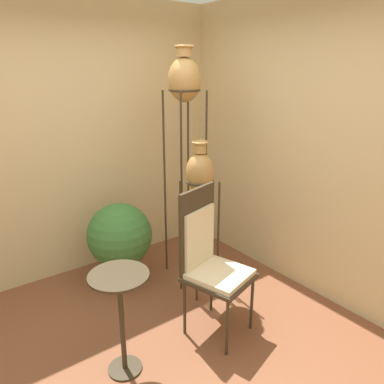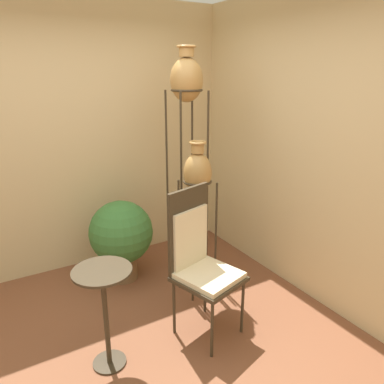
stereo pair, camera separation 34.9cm
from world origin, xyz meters
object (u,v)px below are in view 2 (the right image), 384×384
(side_table, at_px, (104,299))
(potted_plant, at_px, (121,235))
(vase_stand_medium, at_px, (198,176))
(vase_stand_tall, at_px, (187,87))
(chair, at_px, (199,257))

(side_table, bearing_deg, potted_plant, 64.01)
(side_table, xyz_separation_m, potted_plant, (0.51, 1.05, -0.07))
(vase_stand_medium, relative_size, side_table, 1.89)
(vase_stand_medium, bearing_deg, side_table, -155.31)
(vase_stand_tall, distance_m, chair, 1.53)
(vase_stand_medium, distance_m, potted_plant, 1.02)
(chair, bearing_deg, side_table, 164.60)
(vase_stand_tall, height_order, potted_plant, vase_stand_tall)
(side_table, relative_size, potted_plant, 0.94)
(vase_stand_tall, relative_size, side_table, 2.90)
(side_table, bearing_deg, vase_stand_medium, 24.69)
(vase_stand_medium, height_order, chair, vase_stand_medium)
(vase_stand_tall, distance_m, potted_plant, 1.55)
(chair, relative_size, side_table, 1.54)
(chair, xyz_separation_m, potted_plant, (-0.26, 1.04, -0.17))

